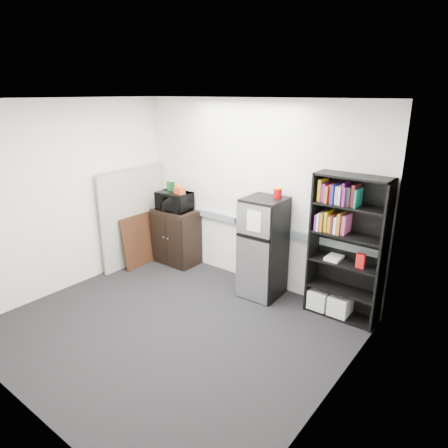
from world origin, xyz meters
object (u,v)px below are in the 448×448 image
(refrigerator, at_px, (263,248))
(microwave, at_px, (174,201))
(bookshelf, at_px, (346,245))
(cabinet, at_px, (176,236))
(cubicle_partition, at_px, (134,217))

(refrigerator, bearing_deg, microwave, 175.92)
(bookshelf, xyz_separation_m, refrigerator, (-1.10, -0.15, -0.26))
(cabinet, height_order, microwave, microwave)
(cabinet, bearing_deg, refrigerator, -2.60)
(bookshelf, height_order, cubicle_partition, bookshelf)
(cubicle_partition, height_order, microwave, cubicle_partition)
(cabinet, distance_m, microwave, 0.62)
(bookshelf, height_order, refrigerator, bookshelf)
(cubicle_partition, relative_size, refrigerator, 1.14)
(cubicle_partition, xyz_separation_m, microwave, (0.54, 0.40, 0.27))
(cabinet, bearing_deg, microwave, -90.00)
(cubicle_partition, bearing_deg, refrigerator, 8.40)
(microwave, distance_m, refrigerator, 1.80)
(cubicle_partition, xyz_separation_m, refrigerator, (2.31, 0.34, -0.10))
(microwave, bearing_deg, bookshelf, -3.28)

